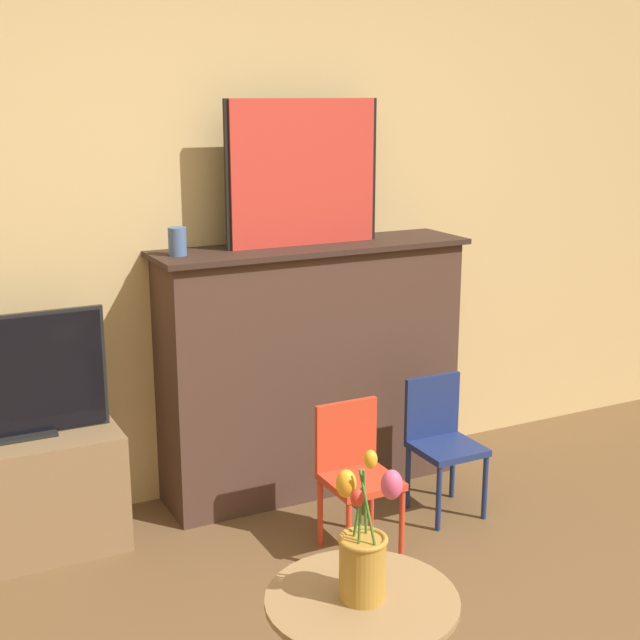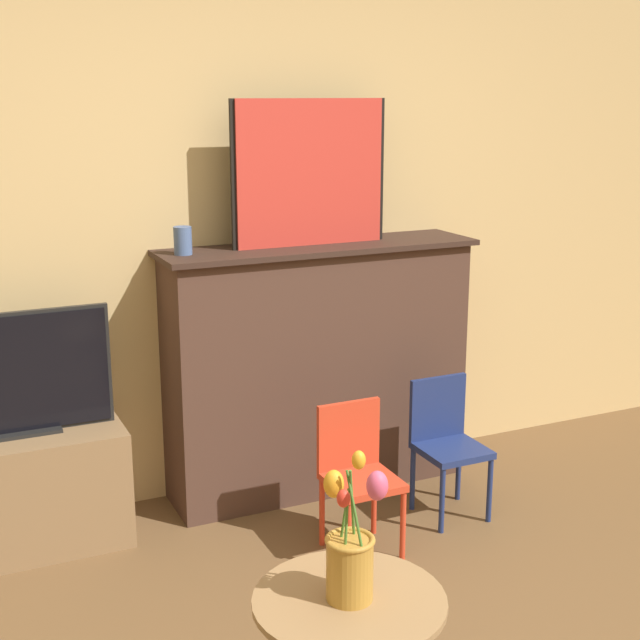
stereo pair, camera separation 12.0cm
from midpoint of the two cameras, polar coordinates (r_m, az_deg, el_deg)
name	(u,v)px [view 2 (the right image)]	position (r m, az deg, el deg)	size (l,w,h in m)	color
wall_back	(235,209)	(4.15, -4.66, 7.11)	(8.00, 0.06, 2.70)	tan
fireplace_mantel	(318,365)	(4.24, 0.69, -2.92)	(1.50, 0.40, 1.19)	#4C3328
painting	(310,173)	(4.06, 0.22, 9.40)	(0.75, 0.03, 0.65)	black
mantel_candle	(183,241)	(3.87, -7.89, 5.05)	(0.08, 0.08, 0.12)	#4C6699
tv_stand	(31,490)	(3.97, -17.16, -10.35)	(0.77, 0.41, 0.51)	olive
tv_monitor	(21,375)	(3.80, -17.73, -3.39)	(0.73, 0.12, 0.52)	black
chair_red	(357,468)	(3.75, 3.30, -9.46)	(0.28, 0.28, 0.62)	red
chair_blue	(446,438)	(4.10, 8.91, -7.48)	(0.28, 0.28, 0.62)	navy
vase_tulips	(351,552)	(2.59, 3.35, -14.64)	(0.15, 0.21, 0.42)	#B78433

